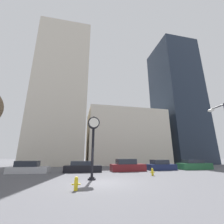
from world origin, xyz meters
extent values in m
plane|color=#515156|center=(0.00, 0.00, 0.00)|extent=(200.00, 200.00, 0.00)
cube|color=beige|center=(-6.33, 24.00, 16.41)|extent=(11.47, 12.00, 32.81)
cube|color=beige|center=(9.20, 24.00, 6.13)|extent=(17.90, 12.00, 12.26)
cube|color=#1E2838|center=(25.09, 24.00, 17.29)|extent=(10.22, 12.00, 34.58)
cylinder|color=black|center=(-0.60, 1.44, 0.06)|extent=(0.65, 0.65, 0.12)
cylinder|color=black|center=(-0.60, 1.44, 0.17)|extent=(0.43, 0.43, 0.10)
cylinder|color=black|center=(-0.60, 1.44, 2.18)|extent=(0.22, 0.22, 3.91)
cylinder|color=black|center=(-0.60, 1.44, 4.64)|extent=(1.02, 0.46, 1.02)
cylinder|color=white|center=(-0.60, 1.20, 4.64)|extent=(0.84, 0.02, 0.84)
cylinder|color=white|center=(-0.60, 1.68, 4.64)|extent=(0.84, 0.02, 0.84)
sphere|color=black|center=(-0.60, 1.44, 5.21)|extent=(0.12, 0.12, 0.12)
cube|color=#BCBCC1|center=(-7.05, 7.88, 0.35)|extent=(4.31, 1.91, 0.70)
cube|color=#232833|center=(-7.26, 7.89, 1.01)|extent=(2.39, 1.62, 0.62)
cube|color=black|center=(-1.10, 7.91, 0.38)|extent=(4.45, 2.04, 0.77)
cube|color=#232833|center=(-1.32, 7.91, 1.01)|extent=(2.47, 1.75, 0.49)
cube|color=maroon|center=(4.52, 7.74, 0.43)|extent=(4.37, 1.82, 0.85)
cube|color=#232833|center=(4.31, 7.73, 1.17)|extent=(2.41, 1.59, 0.63)
cube|color=#19234C|center=(9.50, 8.28, 0.38)|extent=(3.87, 1.92, 0.77)
cube|color=#232833|center=(9.31, 8.28, 1.06)|extent=(2.14, 1.66, 0.58)
cube|color=#236038|center=(14.71, 8.10, 0.43)|extent=(4.77, 1.82, 0.86)
cube|color=#232833|center=(14.47, 8.09, 1.09)|extent=(2.63, 1.58, 0.45)
cylinder|color=yellow|center=(-1.81, -2.24, 0.29)|extent=(0.21, 0.21, 0.59)
sphere|color=yellow|center=(-1.81, -2.24, 0.62)|extent=(0.20, 0.20, 0.20)
cylinder|color=yellow|center=(-1.98, -2.24, 0.32)|extent=(0.14, 0.07, 0.07)
cylinder|color=yellow|center=(-1.63, -2.24, 0.32)|extent=(0.14, 0.07, 0.07)
cylinder|color=yellow|center=(5.49, 2.98, 0.28)|extent=(0.22, 0.22, 0.56)
sphere|color=yellow|center=(5.49, 2.98, 0.59)|extent=(0.21, 0.21, 0.21)
cylinder|color=yellow|center=(5.31, 2.98, 0.31)|extent=(0.14, 0.08, 0.08)
cylinder|color=yellow|center=(5.67, 2.98, 0.31)|extent=(0.14, 0.08, 0.08)
cylinder|color=#38383D|center=(8.82, -2.36, 5.59)|extent=(0.11, 1.20, 0.11)
ellipsoid|color=silver|center=(8.82, -1.76, 5.49)|extent=(0.36, 0.60, 0.24)
camera|label=1|loc=(-1.82, -11.58, 1.83)|focal=24.00mm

